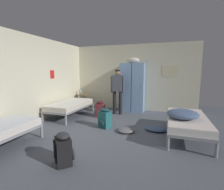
# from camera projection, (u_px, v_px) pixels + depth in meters

# --- Properties ---
(ground_plane) EXTENTS (9.06, 9.06, 0.00)m
(ground_plane) POSITION_uv_depth(u_px,v_px,m) (108.00, 134.00, 4.20)
(ground_plane) COLOR #565B66
(room_backdrop) EXTENTS (4.90, 5.72, 2.60)m
(room_backdrop) POSITION_uv_depth(u_px,v_px,m) (86.00, 79.00, 5.67)
(room_backdrop) COLOR beige
(room_backdrop) RESTS_ON ground_plane
(locker_bank) EXTENTS (0.90, 0.55, 2.07)m
(locker_bank) POSITION_uv_depth(u_px,v_px,m) (133.00, 87.00, 6.43)
(locker_bank) COLOR #7A9ECC
(locker_bank) RESTS_ON ground_plane
(shelf_unit) EXTENTS (0.38, 0.30, 0.57)m
(shelf_unit) POSITION_uv_depth(u_px,v_px,m) (82.00, 100.00, 7.12)
(shelf_unit) COLOR #99704C
(shelf_unit) RESTS_ON ground_plane
(bed_left_rear) EXTENTS (0.90, 1.90, 0.49)m
(bed_left_rear) POSITION_uv_depth(u_px,v_px,m) (71.00, 105.00, 5.84)
(bed_left_rear) COLOR gray
(bed_left_rear) RESTS_ON ground_plane
(bed_right) EXTENTS (0.90, 1.90, 0.49)m
(bed_right) POSITION_uv_depth(u_px,v_px,m) (187.00, 121.00, 4.00)
(bed_right) COLOR gray
(bed_right) RESTS_ON ground_plane
(bedding_heap) EXTENTS (0.70, 0.69, 0.20)m
(bedding_heap) POSITION_uv_depth(u_px,v_px,m) (183.00, 114.00, 3.83)
(bedding_heap) COLOR slate
(bedding_heap) RESTS_ON bed_right
(person_traveler) EXTENTS (0.51, 0.22, 1.62)m
(person_traveler) POSITION_uv_depth(u_px,v_px,m) (118.00, 87.00, 6.01)
(person_traveler) COLOR black
(person_traveler) RESTS_ON ground_plane
(water_bottle) EXTENTS (0.07, 0.07, 0.24)m
(water_bottle) POSITION_uv_depth(u_px,v_px,m) (80.00, 92.00, 7.11)
(water_bottle) COLOR silver
(water_bottle) RESTS_ON shelf_unit
(lotion_bottle) EXTENTS (0.05, 0.05, 0.17)m
(lotion_bottle) POSITION_uv_depth(u_px,v_px,m) (83.00, 93.00, 7.01)
(lotion_bottle) COLOR beige
(lotion_bottle) RESTS_ON shelf_unit
(backpack_maroon) EXTENTS (0.35, 0.33, 0.55)m
(backpack_maroon) POSITION_uv_depth(u_px,v_px,m) (100.00, 109.00, 5.74)
(backpack_maroon) COLOR maroon
(backpack_maroon) RESTS_ON ground_plane
(backpack_teal) EXTENTS (0.39, 0.40, 0.55)m
(backpack_teal) POSITION_uv_depth(u_px,v_px,m) (105.00, 118.00, 4.64)
(backpack_teal) COLOR #23666B
(backpack_teal) RESTS_ON ground_plane
(backpack_black) EXTENTS (0.42, 0.42, 0.55)m
(backpack_black) POSITION_uv_depth(u_px,v_px,m) (64.00, 149.00, 2.82)
(backpack_black) COLOR black
(backpack_black) RESTS_ON ground_plane
(clothes_pile_denim) EXTENTS (0.58, 0.41, 0.11)m
(clothes_pile_denim) POSITION_uv_depth(u_px,v_px,m) (156.00, 129.00, 4.40)
(clothes_pile_denim) COLOR #42567A
(clothes_pile_denim) RESTS_ON ground_plane
(clothes_pile_grey) EXTENTS (0.44, 0.46, 0.10)m
(clothes_pile_grey) POSITION_uv_depth(u_px,v_px,m) (126.00, 130.00, 4.34)
(clothes_pile_grey) COLOR slate
(clothes_pile_grey) RESTS_ON ground_plane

